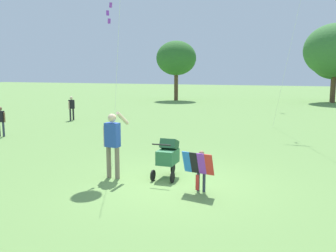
% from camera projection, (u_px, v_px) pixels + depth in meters
% --- Properties ---
extents(ground_plane, '(120.00, 120.00, 0.00)m').
position_uv_depth(ground_plane, '(174.00, 184.00, 9.23)').
color(ground_plane, '#668E47').
extents(child_with_butterfly_kite, '(0.76, 0.42, 0.96)m').
position_uv_depth(child_with_butterfly_kite, '(200.00, 167.00, 8.53)').
color(child_with_butterfly_kite, '#33384C').
rests_on(child_with_butterfly_kite, ground).
extents(person_adult_flyer, '(0.58, 0.51, 1.75)m').
position_uv_depth(person_adult_flyer, '(113.00, 140.00, 9.58)').
color(person_adult_flyer, '#7F705B').
rests_on(person_adult_flyer, ground).
extents(stroller, '(0.56, 1.08, 1.03)m').
position_uv_depth(stroller, '(168.00, 155.00, 9.67)').
color(stroller, black).
rests_on(stroller, ground).
extents(person_red_shirt, '(0.40, 0.22, 1.25)m').
position_uv_depth(person_red_shirt, '(1.00, 119.00, 15.61)').
color(person_red_shirt, '#33384C').
rests_on(person_red_shirt, ground).
extents(person_sitting_far, '(0.26, 0.41, 1.32)m').
position_uv_depth(person_sitting_far, '(72.00, 106.00, 20.64)').
color(person_sitting_far, '#232328').
rests_on(person_sitting_far, ground).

